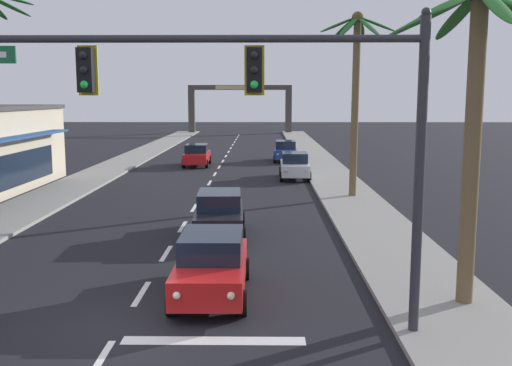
# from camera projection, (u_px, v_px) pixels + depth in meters

# --- Properties ---
(ground_plane) EXTENTS (220.00, 220.00, 0.00)m
(ground_plane) POSITION_uv_depth(u_px,v_px,m) (119.00, 329.00, 13.30)
(ground_plane) COLOR black
(sidewalk_right) EXTENTS (3.20, 110.00, 0.14)m
(sidewalk_right) POSITION_uv_depth(u_px,v_px,m) (343.00, 189.00, 32.99)
(sidewalk_right) COLOR gray
(sidewalk_right) RESTS_ON ground
(sidewalk_left) EXTENTS (3.20, 110.00, 0.14)m
(sidewalk_left) POSITION_uv_depth(u_px,v_px,m) (68.00, 189.00, 33.16)
(sidewalk_left) COLOR gray
(sidewalk_left) RESTS_ON ground
(lane_markings) EXTENTS (4.28, 87.91, 0.01)m
(lane_markings) POSITION_uv_depth(u_px,v_px,m) (212.00, 191.00, 32.92)
(lane_markings) COLOR silver
(lane_markings) RESTS_ON ground
(traffic_signal_mast) EXTENTS (10.67, 0.41, 7.07)m
(traffic_signal_mast) POSITION_uv_depth(u_px,v_px,m) (263.00, 104.00, 12.24)
(traffic_signal_mast) COLOR #2D2D33
(traffic_signal_mast) RESTS_ON ground
(sedan_lead_at_stop_bar) EXTENTS (1.95, 4.45, 1.68)m
(sedan_lead_at_stop_bar) POSITION_uv_depth(u_px,v_px,m) (212.00, 264.00, 15.48)
(sedan_lead_at_stop_bar) COLOR red
(sedan_lead_at_stop_bar) RESTS_ON ground
(sedan_third_in_queue) EXTENTS (2.10, 4.51, 1.68)m
(sedan_third_in_queue) POSITION_uv_depth(u_px,v_px,m) (219.00, 213.00, 22.21)
(sedan_third_in_queue) COLOR black
(sedan_third_in_queue) RESTS_ON ground
(sedan_oncoming_far) EXTENTS (1.98, 4.47, 1.68)m
(sedan_oncoming_far) POSITION_uv_depth(u_px,v_px,m) (197.00, 155.00, 44.63)
(sedan_oncoming_far) COLOR red
(sedan_oncoming_far) RESTS_ON ground
(sedan_parked_nearest_kerb) EXTENTS (2.00, 4.47, 1.68)m
(sedan_parked_nearest_kerb) POSITION_uv_depth(u_px,v_px,m) (295.00, 165.00, 37.75)
(sedan_parked_nearest_kerb) COLOR silver
(sedan_parked_nearest_kerb) RESTS_ON ground
(sedan_parked_mid_kerb) EXTENTS (2.07, 4.50, 1.68)m
(sedan_parked_mid_kerb) POSITION_uv_depth(u_px,v_px,m) (286.00, 151.00, 48.00)
(sedan_parked_mid_kerb) COLOR navy
(sedan_parked_mid_kerb) RESTS_ON ground
(palm_right_nearest) EXTENTS (4.57, 4.67, 7.97)m
(palm_right_nearest) POSITION_uv_depth(u_px,v_px,m) (475.00, 82.00, 13.94)
(palm_right_nearest) COLOR brown
(palm_right_nearest) RESTS_ON ground
(palm_right_second) EXTENTS (3.81, 3.45, 9.48)m
(palm_right_second) POSITION_uv_depth(u_px,v_px,m) (356.00, 75.00, 29.62)
(palm_right_second) COLOR brown
(palm_right_second) RESTS_ON ground
(town_gateway_arch) EXTENTS (15.01, 0.90, 6.93)m
(town_gateway_arch) POSITION_uv_depth(u_px,v_px,m) (240.00, 102.00, 84.72)
(town_gateway_arch) COLOR #423D38
(town_gateway_arch) RESTS_ON ground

